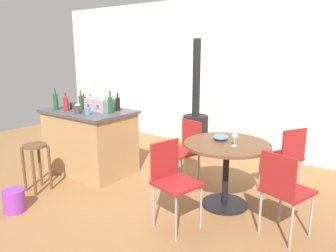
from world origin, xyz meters
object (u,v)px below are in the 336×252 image
(bottle_5, at_px, (56,102))
(cup_4, at_px, (78,108))
(toolbox, at_px, (100,104))
(bottle_0, at_px, (118,104))
(wooden_stool, at_px, (36,158))
(cup_0, at_px, (95,105))
(cup_1, at_px, (88,111))
(folding_chair_left, at_px, (285,155))
(cup_2, at_px, (73,106))
(cup_3, at_px, (78,110))
(wood_stove, at_px, (195,126))
(kitchen_island, at_px, (90,141))
(plastic_bucket, at_px, (14,201))
(serving_bowl, at_px, (221,137))
(wine_glass, at_px, (235,137))
(dining_table, at_px, (226,158))
(folding_chair_far, at_px, (284,188))
(bottle_1, at_px, (84,101))
(bottle_4, at_px, (66,104))
(folding_chair_near, at_px, (173,177))
(bottle_3, at_px, (110,105))
(bottle_6, at_px, (91,101))
(folding_chair_right, at_px, (185,147))
(bottle_2, at_px, (81,102))

(bottle_5, xyz_separation_m, cup_4, (0.35, 0.11, -0.07))
(toolbox, height_order, bottle_0, bottle_0)
(wooden_stool, height_order, cup_0, cup_0)
(cup_1, bearing_deg, folding_chair_left, 25.36)
(cup_2, distance_m, cup_3, 0.40)
(wooden_stool, distance_m, cup_3, 0.83)
(wood_stove, distance_m, cup_2, 2.11)
(kitchen_island, xyz_separation_m, wood_stove, (0.79, 1.69, 0.02))
(plastic_bucket, bearing_deg, serving_bowl, 42.90)
(kitchen_island, distance_m, wine_glass, 2.28)
(dining_table, relative_size, folding_chair_far, 1.12)
(folding_chair_far, distance_m, bottle_0, 2.57)
(bottle_1, relative_size, cup_1, 1.72)
(bottle_4, bearing_deg, wood_stove, 62.38)
(kitchen_island, relative_size, folding_chair_far, 1.48)
(folding_chair_left, relative_size, cup_1, 7.81)
(folding_chair_near, bearing_deg, bottle_5, 173.20)
(folding_chair_near, xyz_separation_m, wood_stove, (-1.10, 2.22, -0.04))
(cup_3, bearing_deg, folding_chair_near, -8.84)
(bottle_3, relative_size, cup_3, 2.51)
(bottle_5, bearing_deg, wood_stove, 58.84)
(toolbox, relative_size, cup_0, 3.57)
(bottle_1, bearing_deg, bottle_4, -70.49)
(cup_4, xyz_separation_m, plastic_bucket, (0.32, -1.20, -0.86))
(wood_stove, relative_size, cup_3, 15.76)
(dining_table, relative_size, bottle_6, 5.38)
(folding_chair_right, relative_size, cup_0, 7.83)
(bottle_6, bearing_deg, serving_bowl, -1.20)
(cup_3, relative_size, wine_glass, 0.87)
(folding_chair_left, bearing_deg, toolbox, -162.15)
(folding_chair_far, xyz_separation_m, wine_glass, (-0.62, 0.23, 0.35))
(cup_4, bearing_deg, wine_glass, 7.10)
(wood_stove, xyz_separation_m, bottle_2, (-0.93, -1.70, 0.55))
(wood_stove, xyz_separation_m, bottle_1, (-1.16, -1.47, 0.52))
(bottle_6, relative_size, cup_3, 1.45)
(bottle_3, relative_size, cup_1, 2.80)
(bottle_3, xyz_separation_m, serving_bowl, (1.57, 0.23, -0.26))
(cup_0, bearing_deg, bottle_3, -20.09)
(bottle_3, bearing_deg, folding_chair_near, -21.17)
(dining_table, bearing_deg, cup_4, -170.87)
(cup_4, bearing_deg, bottle_4, -159.60)
(bottle_0, distance_m, bottle_3, 0.22)
(wood_stove, relative_size, cup_4, 17.96)
(cup_0, distance_m, cup_3, 0.52)
(wooden_stool, height_order, bottle_5, bottle_5)
(cup_0, bearing_deg, bottle_5, -119.29)
(folding_chair_near, height_order, folding_chair_left, folding_chair_near)
(cup_4, bearing_deg, folding_chair_right, 22.84)
(cup_1, bearing_deg, cup_0, 129.71)
(folding_chair_far, distance_m, bottle_6, 3.22)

